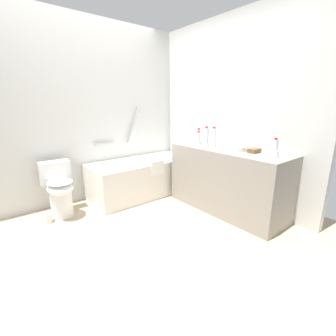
{
  "coord_description": "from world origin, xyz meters",
  "views": [
    {
      "loc": [
        -1.18,
        -2.14,
        1.38
      ],
      "look_at": [
        0.61,
        0.05,
        0.6
      ],
      "focal_mm": 25.28,
      "sensor_mm": 36.0,
      "label": 1
    }
  ],
  "objects_px": {
    "water_bottle_1": "(275,148)",
    "toilet_paper_roll": "(47,218)",
    "water_bottle_0": "(198,138)",
    "water_bottle_4": "(214,137)",
    "bathtub": "(142,176)",
    "toilet": "(59,189)",
    "amenity_basket": "(254,151)",
    "drinking_glass_1": "(220,144)",
    "sink_basin": "(233,148)",
    "water_bottle_3": "(206,137)",
    "sink_faucet": "(242,146)",
    "drinking_glass_0": "(275,154)",
    "water_bottle_2": "(199,136)"
  },
  "relations": [
    {
      "from": "water_bottle_1",
      "to": "toilet_paper_roll",
      "type": "bearing_deg",
      "value": 139.66
    },
    {
      "from": "water_bottle_0",
      "to": "water_bottle_4",
      "type": "xyz_separation_m",
      "value": [
        0.04,
        -0.24,
        0.04
      ]
    },
    {
      "from": "water_bottle_1",
      "to": "water_bottle_4",
      "type": "xyz_separation_m",
      "value": [
        -0.03,
        0.83,
        0.03
      ]
    },
    {
      "from": "bathtub",
      "to": "water_bottle_1",
      "type": "distance_m",
      "value": 1.95
    },
    {
      "from": "toilet",
      "to": "amenity_basket",
      "type": "xyz_separation_m",
      "value": [
        1.78,
        -1.53,
        0.5
      ]
    },
    {
      "from": "drinking_glass_1",
      "to": "toilet_paper_roll",
      "type": "distance_m",
      "value": 2.31
    },
    {
      "from": "water_bottle_4",
      "to": "amenity_basket",
      "type": "height_order",
      "value": "water_bottle_4"
    },
    {
      "from": "water_bottle_1",
      "to": "toilet_paper_roll",
      "type": "distance_m",
      "value": 2.73
    },
    {
      "from": "bathtub",
      "to": "toilet",
      "type": "height_order",
      "value": "bathtub"
    },
    {
      "from": "water_bottle_0",
      "to": "bathtub",
      "type": "bearing_deg",
      "value": 125.69
    },
    {
      "from": "sink_basin",
      "to": "water_bottle_0",
      "type": "bearing_deg",
      "value": 92.71
    },
    {
      "from": "water_bottle_3",
      "to": "sink_faucet",
      "type": "bearing_deg",
      "value": -63.09
    },
    {
      "from": "water_bottle_1",
      "to": "toilet_paper_roll",
      "type": "xyz_separation_m",
      "value": [
        -1.97,
        1.68,
        -0.86
      ]
    },
    {
      "from": "bathtub",
      "to": "drinking_glass_1",
      "type": "xyz_separation_m",
      "value": [
        0.53,
        -1.04,
        0.57
      ]
    },
    {
      "from": "water_bottle_0",
      "to": "drinking_glass_0",
      "type": "bearing_deg",
      "value": -90.18
    },
    {
      "from": "toilet",
      "to": "sink_faucet",
      "type": "relative_size",
      "value": 4.51
    },
    {
      "from": "water_bottle_1",
      "to": "water_bottle_4",
      "type": "relative_size",
      "value": 0.79
    },
    {
      "from": "toilet",
      "to": "water_bottle_1",
      "type": "xyz_separation_m",
      "value": [
        1.77,
        -1.78,
        0.57
      ]
    },
    {
      "from": "bathtub",
      "to": "drinking_glass_1",
      "type": "relative_size",
      "value": 21.42
    },
    {
      "from": "water_bottle_0",
      "to": "amenity_basket",
      "type": "xyz_separation_m",
      "value": [
        0.07,
        -0.83,
        -0.06
      ]
    },
    {
      "from": "toilet",
      "to": "water_bottle_2",
      "type": "height_order",
      "value": "water_bottle_2"
    },
    {
      "from": "water_bottle_2",
      "to": "amenity_basket",
      "type": "bearing_deg",
      "value": -90.35
    },
    {
      "from": "toilet_paper_roll",
      "to": "amenity_basket",
      "type": "bearing_deg",
      "value": -35.81
    },
    {
      "from": "toilet",
      "to": "water_bottle_4",
      "type": "bearing_deg",
      "value": 65.63
    },
    {
      "from": "toilet",
      "to": "water_bottle_2",
      "type": "xyz_separation_m",
      "value": [
        1.79,
        -0.64,
        0.57
      ]
    },
    {
      "from": "water_bottle_1",
      "to": "water_bottle_4",
      "type": "distance_m",
      "value": 0.83
    },
    {
      "from": "water_bottle_1",
      "to": "drinking_glass_0",
      "type": "distance_m",
      "value": 0.1
    },
    {
      "from": "bathtub",
      "to": "water_bottle_1",
      "type": "xyz_separation_m",
      "value": [
        0.56,
        -1.76,
        0.63
      ]
    },
    {
      "from": "water_bottle_3",
      "to": "toilet",
      "type": "bearing_deg",
      "value": 153.5
    },
    {
      "from": "drinking_glass_0",
      "to": "water_bottle_2",
      "type": "bearing_deg",
      "value": 86.0
    },
    {
      "from": "sink_basin",
      "to": "water_bottle_4",
      "type": "distance_m",
      "value": 0.34
    },
    {
      "from": "amenity_basket",
      "to": "bathtub",
      "type": "bearing_deg",
      "value": 110.62
    },
    {
      "from": "toilet",
      "to": "amenity_basket",
      "type": "bearing_deg",
      "value": 53.48
    },
    {
      "from": "water_bottle_0",
      "to": "water_bottle_1",
      "type": "distance_m",
      "value": 1.07
    },
    {
      "from": "water_bottle_3",
      "to": "toilet_paper_roll",
      "type": "distance_m",
      "value": 2.24
    },
    {
      "from": "water_bottle_0",
      "to": "water_bottle_4",
      "type": "height_order",
      "value": "water_bottle_4"
    },
    {
      "from": "bathtub",
      "to": "sink_faucet",
      "type": "height_order",
      "value": "bathtub"
    },
    {
      "from": "water_bottle_0",
      "to": "drinking_glass_1",
      "type": "xyz_separation_m",
      "value": [
        0.04,
        -0.35,
        -0.05
      ]
    },
    {
      "from": "water_bottle_0",
      "to": "water_bottle_2",
      "type": "xyz_separation_m",
      "value": [
        0.08,
        0.07,
        0.01
      ]
    },
    {
      "from": "sink_faucet",
      "to": "amenity_basket",
      "type": "relative_size",
      "value": 1.09
    },
    {
      "from": "drinking_glass_0",
      "to": "amenity_basket",
      "type": "height_order",
      "value": "drinking_glass_0"
    },
    {
      "from": "toilet",
      "to": "drinking_glass_1",
      "type": "relative_size",
      "value": 9.14
    },
    {
      "from": "toilet",
      "to": "water_bottle_3",
      "type": "xyz_separation_m",
      "value": [
        1.71,
        -0.85,
        0.6
      ]
    },
    {
      "from": "water_bottle_2",
      "to": "toilet_paper_roll",
      "type": "height_order",
      "value": "water_bottle_2"
    },
    {
      "from": "sink_faucet",
      "to": "water_bottle_4",
      "type": "distance_m",
      "value": 0.38
    },
    {
      "from": "water_bottle_4",
      "to": "drinking_glass_1",
      "type": "xyz_separation_m",
      "value": [
        0.0,
        -0.11,
        -0.08
      ]
    },
    {
      "from": "bathtub",
      "to": "sink_basin",
      "type": "bearing_deg",
      "value": -67.38
    },
    {
      "from": "water_bottle_2",
      "to": "drinking_glass_0",
      "type": "distance_m",
      "value": 1.19
    },
    {
      "from": "water_bottle_2",
      "to": "toilet_paper_roll",
      "type": "xyz_separation_m",
      "value": [
        -1.99,
        0.53,
        -0.87
      ]
    },
    {
      "from": "bathtub",
      "to": "toilet",
      "type": "xyz_separation_m",
      "value": [
        -1.21,
        0.02,
        0.06
      ]
    }
  ]
}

